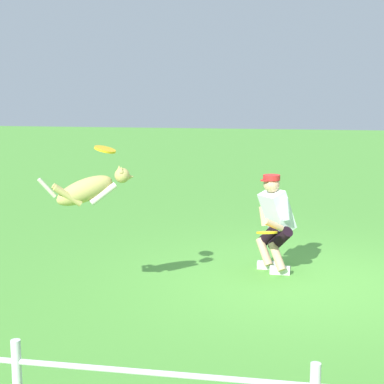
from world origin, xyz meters
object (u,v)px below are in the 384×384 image
at_px(dog, 89,189).
at_px(frisbee_held, 267,232).
at_px(frisbee_flying, 105,149).
at_px(person, 275,220).

xyz_separation_m(dog, frisbee_held, (-1.87, -1.24, -0.69)).
distance_m(dog, frisbee_held, 2.35).
relative_size(dog, frisbee_flying, 3.92).
height_order(dog, frisbee_flying, frisbee_flying).
relative_size(person, frisbee_held, 4.88).
bearing_deg(frisbee_flying, person, -141.63).
bearing_deg(person, frisbee_held, 38.35).
bearing_deg(frisbee_held, person, -100.88).
bearing_deg(dog, frisbee_flying, 24.59).
xyz_separation_m(person, dog, (1.95, 1.62, 0.60)).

